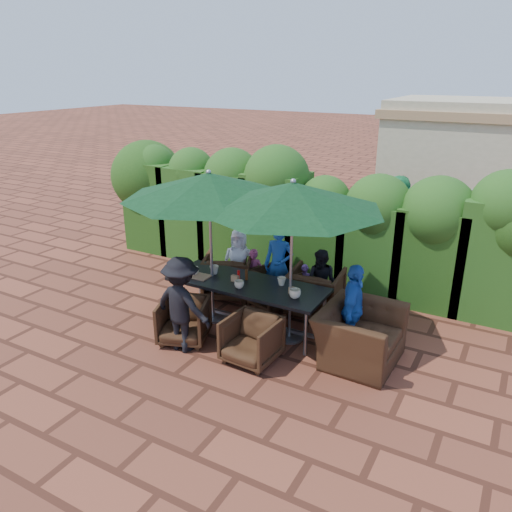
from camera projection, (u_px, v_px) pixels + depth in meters
The scene contains 31 objects.
ground at pixel (238, 323), 8.06m from camera, with size 80.00×80.00×0.00m, color brown.
dining_table at pixel (247, 287), 7.75m from camera, with size 2.51×0.90×0.75m.
umbrella_left at pixel (209, 186), 7.47m from camera, with size 2.65×2.65×2.46m.
umbrella_right at pixel (293, 196), 6.86m from camera, with size 2.59×2.59×2.46m.
chair_far_left at pixel (229, 273), 8.91m from camera, with size 0.84×0.78×0.86m, color black.
chair_far_mid at pixel (273, 286), 8.53m from camera, with size 0.72×0.67×0.74m, color black.
chair_far_right at pixel (316, 290), 8.25m from camera, with size 0.83×0.78×0.86m, color black.
chair_near_left at pixel (184, 319), 7.43m from camera, with size 0.70×0.65×0.72m, color black.
chair_near_right at pixel (251, 338), 6.92m from camera, with size 0.70×0.65×0.72m, color black.
chair_end_right at pixel (360, 327), 6.88m from camera, with size 1.19×0.77×1.04m, color black.
adult_far_left at pixel (239, 262), 8.93m from camera, with size 0.60×0.36×1.21m, color white.
adult_far_mid at pixel (279, 265), 8.52m from camera, with size 0.51×0.42×1.42m, color #2159B2.
adult_far_right at pixel (322, 283), 8.15m from camera, with size 0.54×0.33×1.14m, color black.
adult_near_left at pixel (182, 305), 7.09m from camera, with size 0.91×0.42×1.43m, color black.
adult_end_right at pixel (353, 310), 7.02m from camera, with size 0.79×0.40×1.35m, color #2159B2.
child_left at pixel (254, 274), 8.79m from camera, with size 0.33×0.27×0.92m, color #C74676.
child_right at pixel (304, 286), 8.54m from camera, with size 0.27×0.22×0.75m, color #7E489D.
pedestrian_a at pixel (396, 218), 10.45m from camera, with size 1.72×0.61×1.84m, color green.
pedestrian_b at pixel (454, 229), 10.11m from camera, with size 0.78×0.48×1.63m, color #C74676.
pedestrian_c at pixel (484, 227), 9.88m from camera, with size 1.19×0.54×1.85m, color gray.
cup_a at pixel (194, 271), 8.00m from camera, with size 0.17×0.17×0.13m, color beige.
cup_b at pixel (214, 270), 8.04m from camera, with size 0.15×0.15×0.14m, color beige.
cup_c at pixel (239, 284), 7.52m from camera, with size 0.15×0.15×0.12m, color beige.
cup_d at pixel (282, 281), 7.62m from camera, with size 0.13×0.13×0.12m, color beige.
cup_e at pixel (295, 294), 7.19m from camera, with size 0.17×0.17×0.13m, color beige.
ketchup_bottle at pixel (239, 275), 7.78m from camera, with size 0.04×0.04×0.17m, color #B20C0A.
sauce_bottle at pixel (246, 275), 7.80m from camera, with size 0.04×0.04×0.17m, color #4C230C.
serving_tray at pixel (199, 276), 7.94m from camera, with size 0.35×0.25×0.02m, color #AC7853.
number_block_left at pixel (235, 278), 7.75m from camera, with size 0.12×0.06×0.10m, color tan.
number_block_right at pixel (293, 290), 7.33m from camera, with size 0.12×0.06×0.10m, color tan.
hedge_wall at pixel (297, 210), 9.52m from camera, with size 9.10×1.60×2.54m.
Camera 1 is at (3.74, -6.12, 3.85)m, focal length 35.00 mm.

